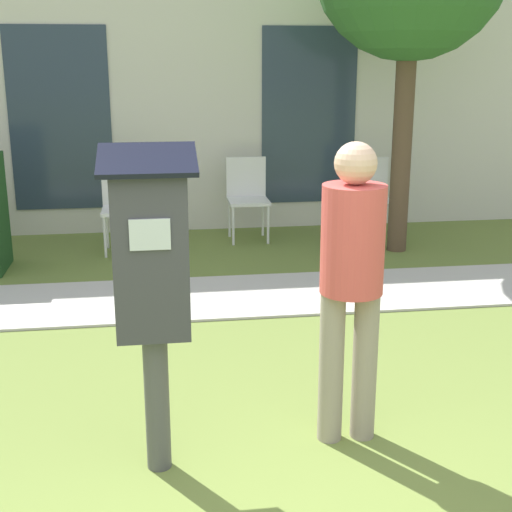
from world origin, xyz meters
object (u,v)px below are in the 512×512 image
person_standing (352,271)px  outdoor_chair_middle (247,192)px  outdoor_chair_left (123,200)px  parking_meter (152,271)px  outdoor_chair_right (370,192)px

person_standing → outdoor_chair_middle: bearing=84.2°
outdoor_chair_left → outdoor_chair_middle: size_ratio=1.00×
outdoor_chair_left → parking_meter: bearing=-95.7°
person_standing → outdoor_chair_left: 4.29m
parking_meter → person_standing: parking_meter is taller
person_standing → outdoor_chair_left: (-1.29, 4.07, -0.40)m
person_standing → outdoor_chair_left: size_ratio=1.76×
outdoor_chair_middle → outdoor_chair_right: 1.36m
outdoor_chair_left → outdoor_chair_right: size_ratio=1.00×
person_standing → outdoor_chair_right: bearing=66.4°
person_standing → parking_meter: bearing=-176.9°
parking_meter → outdoor_chair_right: size_ratio=1.77×
outdoor_chair_right → parking_meter: bearing=-125.9°
outdoor_chair_left → outdoor_chair_right: 2.68m
parking_meter → outdoor_chair_left: bearing=94.1°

